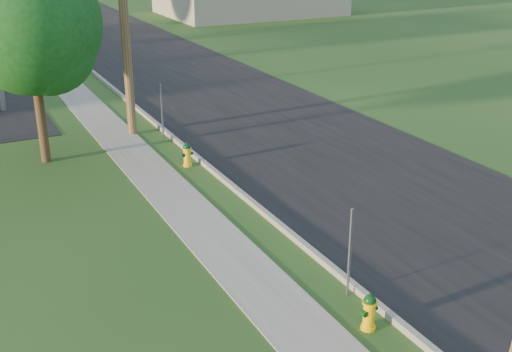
{
  "coord_description": "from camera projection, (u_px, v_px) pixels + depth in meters",
  "views": [
    {
      "loc": [
        -6.71,
        -5.34,
        7.34
      ],
      "look_at": [
        0.0,
        8.0,
        1.4
      ],
      "focal_mm": 45.0,
      "sensor_mm": 36.0,
      "label": 1
    }
  ],
  "objects": [
    {
      "name": "curb",
      "position": [
        240.0,
        193.0,
        18.43
      ],
      "size": [
        0.15,
        120.0,
        0.15
      ],
      "primitive_type": "cube",
      "color": "gray",
      "rests_on": "ground"
    },
    {
      "name": "tree_verge",
      "position": [
        33.0,
        29.0,
        19.48
      ],
      "size": [
        4.41,
        4.41,
        6.68
      ],
      "color": "#3A2A18",
      "rests_on": "ground"
    },
    {
      "name": "hydrant_mid",
      "position": [
        187.0,
        155.0,
        20.52
      ],
      "size": [
        0.41,
        0.37,
        0.8
      ],
      "color": "yellow",
      "rests_on": "ground"
    },
    {
      "name": "sidewalk",
      "position": [
        183.0,
        206.0,
        17.72
      ],
      "size": [
        1.5,
        120.0,
        0.03
      ],
      "primitive_type": "cube",
      "color": "gray",
      "rests_on": "ground"
    },
    {
      "name": "hydrant_near",
      "position": [
        369.0,
        312.0,
        12.27
      ],
      "size": [
        0.41,
        0.36,
        0.79
      ],
      "color": "#FFC207",
      "rests_on": "ground"
    },
    {
      "name": "sign_post_far",
      "position": [
        85.0,
        53.0,
        33.09
      ],
      "size": [
        0.05,
        0.04,
        2.0
      ],
      "primitive_type": "cube",
      "color": "gray",
      "rests_on": "ground"
    },
    {
      "name": "hydrant_far",
      "position": [
        83.0,
        68.0,
        32.99
      ],
      "size": [
        0.36,
        0.32,
        0.69
      ],
      "color": "#FFC300",
      "rests_on": "ground"
    },
    {
      "name": "sign_post_mid",
      "position": [
        162.0,
        112.0,
        22.96
      ],
      "size": [
        0.05,
        0.04,
        2.0
      ],
      "primitive_type": "cube",
      "color": "gray",
      "rests_on": "ground"
    },
    {
      "name": "sign_post_near",
      "position": [
        350.0,
        253.0,
        13.17
      ],
      "size": [
        0.05,
        0.04,
        2.0
      ],
      "primitive_type": "cube",
      "color": "gray",
      "rests_on": "ground"
    },
    {
      "name": "road",
      "position": [
        355.0,
        172.0,
        20.13
      ],
      "size": [
        8.0,
        120.0,
        0.02
      ],
      "primitive_type": "cube",
      "color": "black",
      "rests_on": "ground"
    }
  ]
}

